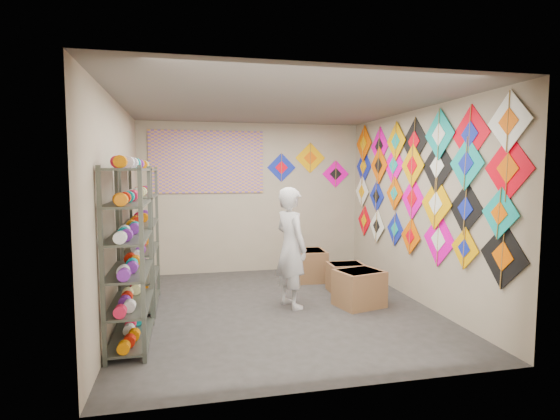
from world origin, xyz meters
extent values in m
plane|color=#2E2B28|center=(0.00, 0.00, 0.00)|extent=(4.50, 4.50, 0.00)
plane|color=tan|center=(0.00, 2.25, 1.35)|extent=(4.00, 0.00, 4.00)
plane|color=tan|center=(0.00, -2.25, 1.35)|extent=(4.00, 0.00, 4.00)
plane|color=tan|center=(-2.00, 0.00, 1.35)|extent=(0.00, 4.50, 4.50)
plane|color=tan|center=(2.00, 0.00, 1.35)|extent=(0.00, 4.50, 4.50)
plane|color=#665F56|center=(0.00, 0.00, 2.70)|extent=(4.50, 4.50, 0.00)
cube|color=#4C5147|center=(-1.78, -0.85, 0.95)|extent=(0.40, 1.10, 1.90)
cube|color=#4C5147|center=(-1.78, 0.45, 0.95)|extent=(0.40, 1.10, 1.90)
cylinder|color=#E41941|center=(-1.78, -1.33, 1.04)|extent=(0.12, 0.10, 0.12)
cylinder|color=orange|center=(-1.78, -1.14, 1.04)|extent=(0.12, 0.10, 0.12)
cylinder|color=orange|center=(-1.78, -0.95, 1.04)|extent=(0.12, 0.10, 0.12)
cylinder|color=white|center=(-1.78, -0.75, 1.04)|extent=(0.12, 0.10, 0.12)
cylinder|color=red|center=(-1.78, -0.56, 1.04)|extent=(0.12, 0.10, 0.12)
cylinder|color=purple|center=(-1.78, -0.37, 1.04)|extent=(0.12, 0.10, 0.12)
cylinder|color=#E8E48F|center=(-1.78, -0.03, 1.04)|extent=(0.12, 0.10, 0.12)
cylinder|color=#09A5A5|center=(-1.78, 0.16, 1.04)|extent=(0.12, 0.10, 0.12)
cylinder|color=#E41941|center=(-1.78, 0.35, 1.04)|extent=(0.12, 0.10, 0.12)
cylinder|color=orange|center=(-1.78, 0.55, 1.04)|extent=(0.12, 0.10, 0.12)
cylinder|color=orange|center=(-1.78, 0.74, 1.04)|extent=(0.12, 0.10, 0.12)
cylinder|color=white|center=(-1.78, 0.93, 1.04)|extent=(0.12, 0.10, 0.12)
cube|color=black|center=(1.99, -1.80, 0.97)|extent=(0.03, 0.70, 0.70)
cube|color=#FFAE00|center=(1.97, -1.19, 0.95)|extent=(0.02, 0.50, 0.50)
cube|color=#FF00B1|center=(1.99, -0.63, 0.96)|extent=(0.02, 0.71, 0.71)
cube|color=#F96100|center=(1.97, 0.05, 0.90)|extent=(0.03, 0.53, 0.53)
cube|color=#1223AE|center=(1.99, 0.56, 0.94)|extent=(0.03, 0.53, 0.53)
cube|color=white|center=(1.97, 1.18, 0.91)|extent=(0.03, 0.56, 0.56)
cube|color=#F60013|center=(1.99, 1.75, 0.94)|extent=(0.02, 0.56, 0.56)
cube|color=#10A99E|center=(1.97, -1.74, 1.41)|extent=(0.04, 0.55, 0.55)
cube|color=black|center=(1.99, -1.16, 1.41)|extent=(0.03, 0.63, 0.63)
cube|color=#FFAE00|center=(1.97, -0.57, 1.43)|extent=(0.04, 0.69, 0.69)
cube|color=#FF00B1|center=(1.99, 0.06, 1.45)|extent=(0.03, 0.62, 0.62)
cube|color=#F96100|center=(1.97, 0.58, 1.50)|extent=(0.01, 0.53, 0.53)
cube|color=#1223AE|center=(1.99, 1.25, 1.41)|extent=(0.01, 0.55, 0.55)
cube|color=white|center=(1.97, 1.84, 1.47)|extent=(0.01, 0.58, 0.58)
cube|color=#F60013|center=(1.99, -1.81, 1.87)|extent=(0.02, 0.69, 0.69)
cube|color=#10A99E|center=(1.97, -1.16, 1.93)|extent=(0.03, 0.63, 0.63)
cube|color=black|center=(1.99, -0.55, 1.91)|extent=(0.04, 0.71, 0.71)
cube|color=#FFAE00|center=(1.97, 0.05, 1.92)|extent=(0.01, 0.63, 0.63)
cube|color=#FF00B1|center=(1.99, 0.65, 1.93)|extent=(0.03, 0.64, 0.64)
cube|color=#F96100|center=(1.97, 1.15, 1.93)|extent=(0.01, 0.62, 0.62)
cube|color=#1223AE|center=(1.99, 1.82, 1.92)|extent=(0.04, 0.65, 0.65)
cube|color=white|center=(1.97, -1.81, 2.34)|extent=(0.02, 0.62, 0.62)
cube|color=#F60013|center=(1.99, -1.19, 2.26)|extent=(0.02, 0.68, 0.68)
cube|color=#10A99E|center=(1.97, -0.60, 2.30)|extent=(0.01, 0.66, 0.66)
cube|color=black|center=(1.99, 0.05, 2.26)|extent=(0.04, 0.69, 0.69)
cube|color=#FFAE00|center=(1.97, 0.56, 2.29)|extent=(0.01, 0.60, 0.60)
cube|color=#FF00B1|center=(1.99, 1.18, 2.25)|extent=(0.02, 0.65, 0.65)
cube|color=#F96100|center=(1.97, 1.79, 2.33)|extent=(0.03, 0.65, 0.65)
cube|color=#1223AE|center=(0.55, 2.24, 1.90)|extent=(0.53, 0.02, 0.53)
cube|color=#FFAE00|center=(1.10, 2.24, 2.08)|extent=(0.57, 0.02, 0.57)
cube|color=#FF00B1|center=(1.60, 2.24, 1.78)|extent=(0.52, 0.02, 0.52)
cube|color=#714DA8|center=(-0.80, 2.23, 2.00)|extent=(2.00, 0.01, 1.10)
imported|color=beige|center=(0.19, 0.03, 0.81)|extent=(0.84, 0.76, 1.63)
cube|color=#92633F|center=(1.11, -0.15, 0.25)|extent=(0.70, 0.63, 0.49)
cube|color=#92633F|center=(1.20, 0.58, 0.22)|extent=(0.54, 0.45, 0.43)
cube|color=#92633F|center=(0.83, 1.35, 0.26)|extent=(0.57, 0.62, 0.51)
camera|label=1|loc=(-1.19, -5.62, 1.85)|focal=28.00mm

